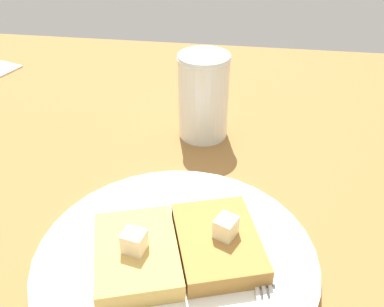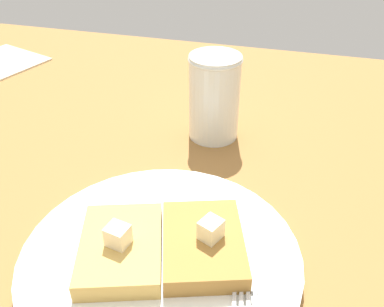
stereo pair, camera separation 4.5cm
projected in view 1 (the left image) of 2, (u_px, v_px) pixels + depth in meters
The scene contains 8 objects.
table_surface at pixel (149, 250), 41.65cm from camera, with size 108.50×108.50×2.32cm, color olive.
plate at pixel (176, 260), 38.17cm from camera, with size 25.12×25.12×1.33cm.
toast_slice_left at pixel (218, 242), 37.88cm from camera, with size 7.02×9.58×1.82cm, color #A67333.
toast_slice_middle at pixel (132, 254), 36.80cm from camera, with size 7.02×9.58×1.82cm, color tan.
butter_pat_primary at pixel (226, 227), 36.87cm from camera, with size 1.86×1.67×1.86cm, color #F9F2C4.
butter_pat_secondary at pixel (140, 242), 35.44cm from camera, with size 1.86×1.67×1.86cm, color #F8EAC5.
fork at pixel (260, 251), 38.01cm from camera, with size 3.88×16.03×0.36cm.
syrup_jar at pixel (203, 98), 54.35cm from camera, with size 6.66×6.66×11.07cm.
Camera 1 is at (-8.43, 28.15, 32.44)cm, focal length 40.00 mm.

